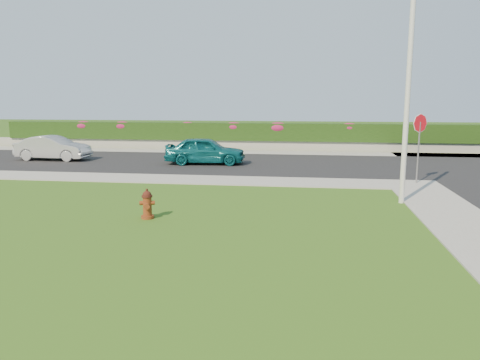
# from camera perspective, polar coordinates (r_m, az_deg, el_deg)

# --- Properties ---
(ground) EXTENTS (120.00, 120.00, 0.00)m
(ground) POSITION_cam_1_polar(r_m,az_deg,el_deg) (10.06, -9.33, -8.96)
(ground) COLOR black
(ground) RESTS_ON ground
(street_far) EXTENTS (26.00, 8.00, 0.04)m
(street_far) POSITION_cam_1_polar(r_m,az_deg,el_deg) (24.60, -10.80, 2.21)
(street_far) COLOR black
(street_far) RESTS_ON ground
(sidewalk_far) EXTENTS (24.00, 2.00, 0.04)m
(sidewalk_far) POSITION_cam_1_polar(r_m,az_deg,el_deg) (20.40, -17.97, 0.35)
(sidewalk_far) COLOR gray
(sidewalk_far) RESTS_ON ground
(curb_corner) EXTENTS (2.00, 2.00, 0.04)m
(curb_corner) POSITION_cam_1_polar(r_m,az_deg,el_deg) (18.81, 20.47, -0.57)
(curb_corner) COLOR gray
(curb_corner) RESTS_ON ground
(sidewalk_beyond) EXTENTS (34.00, 2.00, 0.04)m
(sidewalk_beyond) POSITION_cam_1_polar(r_m,az_deg,el_deg) (28.53, 0.11, 3.42)
(sidewalk_beyond) COLOR gray
(sidewalk_beyond) RESTS_ON ground
(retaining_wall) EXTENTS (34.00, 0.40, 0.60)m
(retaining_wall) POSITION_cam_1_polar(r_m,az_deg,el_deg) (29.97, 0.51, 4.28)
(retaining_wall) COLOR gray
(retaining_wall) RESTS_ON ground
(hedge) EXTENTS (32.00, 0.90, 1.10)m
(hedge) POSITION_cam_1_polar(r_m,az_deg,el_deg) (30.00, 0.53, 5.91)
(hedge) COLOR black
(hedge) RESTS_ON retaining_wall
(fire_hydrant) EXTENTS (0.43, 0.40, 0.82)m
(fire_hydrant) POSITION_cam_1_polar(r_m,az_deg,el_deg) (12.97, -11.24, -2.95)
(fire_hydrant) COLOR #4F230C
(fire_hydrant) RESTS_ON ground
(sedan_teal) EXTENTS (4.04, 1.89, 1.34)m
(sedan_teal) POSITION_cam_1_polar(r_m,az_deg,el_deg) (23.18, -4.26, 3.62)
(sedan_teal) COLOR #0C565E
(sedan_teal) RESTS_ON street_far
(sedan_silver) EXTENTS (3.88, 1.43, 1.27)m
(sedan_silver) POSITION_cam_1_polar(r_m,az_deg,el_deg) (26.53, -21.82, 3.65)
(sedan_silver) COLOR #A4A7AC
(sedan_silver) RESTS_ON street_far
(utility_pole) EXTENTS (0.16, 0.16, 6.21)m
(utility_pole) POSITION_cam_1_polar(r_m,az_deg,el_deg) (15.21, 19.72, 8.85)
(utility_pole) COLOR silver
(utility_pole) RESTS_ON ground
(stop_sign) EXTENTS (0.60, 0.44, 2.68)m
(stop_sign) POSITION_cam_1_polar(r_m,az_deg,el_deg) (19.00, 21.05, 5.54)
(stop_sign) COLOR slate
(stop_sign) RESTS_ON ground
(flower_clump_a) EXTENTS (1.25, 0.80, 0.62)m
(flower_clump_a) POSITION_cam_1_polar(r_m,az_deg,el_deg) (33.09, -18.53, 6.30)
(flower_clump_a) COLOR #C1216D
(flower_clump_a) RESTS_ON hedge
(flower_clump_b) EXTENTS (1.24, 0.80, 0.62)m
(flower_clump_b) POSITION_cam_1_polar(r_m,az_deg,el_deg) (31.97, -14.14, 6.40)
(flower_clump_b) COLOR #C1216D
(flower_clump_b) RESTS_ON hedge
(flower_clump_c) EXTENTS (1.02, 0.66, 0.51)m
(flower_clump_c) POSITION_cam_1_polar(r_m,az_deg,el_deg) (30.59, -6.42, 6.57)
(flower_clump_c) COLOR #C1216D
(flower_clump_c) RESTS_ON hedge
(flower_clump_d) EXTENTS (1.20, 0.77, 0.60)m
(flower_clump_d) POSITION_cam_1_polar(r_m,az_deg,el_deg) (29.98, -0.76, 6.50)
(flower_clump_d) COLOR #C1216D
(flower_clump_d) RESTS_ON hedge
(flower_clump_e) EXTENTS (1.34, 0.86, 0.67)m
(flower_clump_e) POSITION_cam_1_polar(r_m,az_deg,el_deg) (29.68, 4.62, 6.38)
(flower_clump_e) COLOR #C1216D
(flower_clump_e) RESTS_ON hedge
(flower_clump_f) EXTENTS (1.14, 0.73, 0.57)m
(flower_clump_f) POSITION_cam_1_polar(r_m,az_deg,el_deg) (29.74, 13.15, 6.24)
(flower_clump_f) COLOR #C1216D
(flower_clump_f) RESTS_ON hedge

